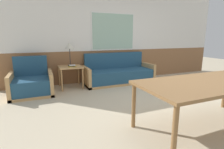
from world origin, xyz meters
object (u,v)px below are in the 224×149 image
at_px(side_table, 70,70).
at_px(table_lamp, 70,47).
at_px(armchair, 32,84).
at_px(dining_table, 210,85).
at_px(couch, 119,74).

distance_m(side_table, table_lamp, 0.61).
distance_m(armchair, dining_table, 3.69).
relative_size(couch, table_lamp, 3.37).
bearing_deg(side_table, couch, -1.35).
bearing_deg(armchair, dining_table, -51.07).
bearing_deg(table_lamp, dining_table, -64.15).
bearing_deg(couch, dining_table, -87.99).
distance_m(couch, side_table, 1.42).
relative_size(armchair, table_lamp, 1.53).
relative_size(couch, side_table, 3.46).
height_order(armchair, table_lamp, table_lamp).
bearing_deg(armchair, side_table, 10.71).
relative_size(side_table, table_lamp, 0.98).
xyz_separation_m(couch, dining_table, (0.10, -2.92, 0.41)).
height_order(couch, table_lamp, table_lamp).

